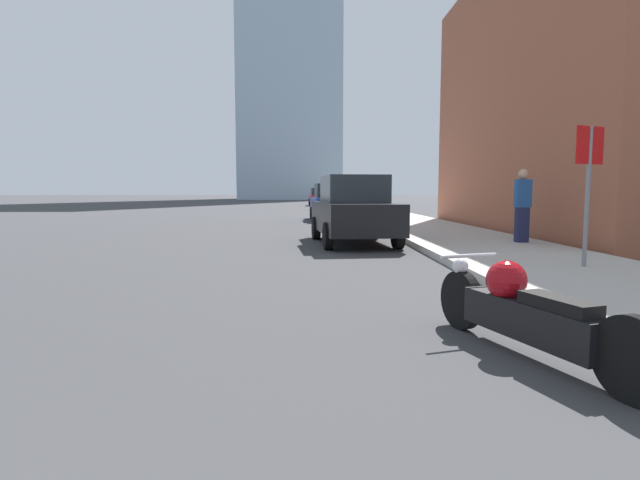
# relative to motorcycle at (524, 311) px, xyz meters

# --- Properties ---
(sidewalk) EXTENTS (3.31, 240.00, 0.15)m
(sidewalk) POSITION_rel_motorcycle_xyz_m (2.41, 35.09, -0.30)
(sidewalk) COLOR #B2ADA3
(sidewalk) RESTS_ON ground_plane
(distant_tower) EXTENTS (17.46, 17.46, 61.63)m
(distant_tower) POSITION_rel_motorcycle_xyz_m (-4.78, 87.16, 30.43)
(distant_tower) COLOR #9EB7CC
(distant_tower) RESTS_ON ground_plane
(motorcycle) EXTENTS (0.97, 2.37, 0.78)m
(motorcycle) POSITION_rel_motorcycle_xyz_m (0.00, 0.00, 0.00)
(motorcycle) COLOR black
(motorcycle) RESTS_ON ground_plane
(parked_car_black) EXTENTS (2.18, 4.35, 1.78)m
(parked_car_black) POSITION_rel_motorcycle_xyz_m (-0.61, 9.01, 0.50)
(parked_car_black) COLOR black
(parked_car_black) RESTS_ON ground_plane
(parked_car_blue) EXTENTS (2.18, 4.09, 1.74)m
(parked_car_blue) POSITION_rel_motorcycle_xyz_m (-0.62, 19.92, 0.48)
(parked_car_blue) COLOR #1E3899
(parked_car_blue) RESTS_ON ground_plane
(parked_car_green) EXTENTS (2.10, 4.58, 1.64)m
(parked_car_green) POSITION_rel_motorcycle_xyz_m (-0.28, 32.79, 0.44)
(parked_car_green) COLOR #1E6B33
(parked_car_green) RESTS_ON ground_plane
(parked_car_red) EXTENTS (2.16, 4.19, 1.70)m
(parked_car_red) POSITION_rel_motorcycle_xyz_m (-0.66, 44.20, 0.48)
(parked_car_red) COLOR red
(parked_car_red) RESTS_ON ground_plane
(stop_sign) EXTENTS (0.57, 0.26, 2.26)m
(stop_sign) POSITION_rel_motorcycle_xyz_m (2.72, 3.96, 1.31)
(stop_sign) COLOR slate
(stop_sign) RESTS_ON sidewalk
(pedestrian) EXTENTS (0.36, 0.25, 1.76)m
(pedestrian) POSITION_rel_motorcycle_xyz_m (3.36, 7.85, 0.68)
(pedestrian) COLOR #1E2347
(pedestrian) RESTS_ON sidewalk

